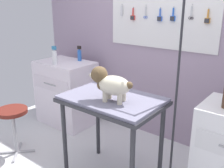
% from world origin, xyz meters
% --- Properties ---
extents(rear_wall_panel, '(4.00, 0.11, 2.30)m').
position_xyz_m(rear_wall_panel, '(0.01, 1.28, 1.16)').
color(rear_wall_panel, '#9D899F').
rests_on(rear_wall_panel, ground).
extents(grooming_table, '(0.94, 0.64, 0.90)m').
position_xyz_m(grooming_table, '(0.08, 0.18, 0.80)').
color(grooming_table, '#2D2D33').
rests_on(grooming_table, ground).
extents(grooming_arm, '(0.30, 0.11, 1.81)m').
position_xyz_m(grooming_arm, '(0.56, 0.51, 0.85)').
color(grooming_arm, '#2D2D33').
rests_on(grooming_arm, ground).
extents(dog, '(0.42, 0.26, 0.31)m').
position_xyz_m(dog, '(0.11, 0.09, 1.07)').
color(dog, beige).
rests_on(dog, grooming_table).
extents(counter_left, '(0.80, 0.58, 0.93)m').
position_xyz_m(counter_left, '(-1.27, 0.80, 0.47)').
color(counter_left, white).
rests_on(counter_left, ground).
extents(stool, '(0.35, 0.35, 0.58)m').
position_xyz_m(stool, '(-1.12, -0.17, 0.47)').
color(stool, '#9E9EA3').
rests_on(stool, ground).
extents(spray_bottle_short, '(0.06, 0.06, 0.22)m').
position_xyz_m(spray_bottle_short, '(-1.15, 0.99, 1.02)').
color(spray_bottle_short, blue).
rests_on(spray_bottle_short, counter_left).
extents(detangler_spray, '(0.06, 0.06, 0.25)m').
position_xyz_m(detangler_spray, '(-1.26, 0.62, 1.04)').
color(detangler_spray, white).
rests_on(detangler_spray, counter_left).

